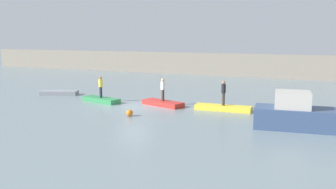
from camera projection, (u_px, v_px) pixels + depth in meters
ground_plane at (134, 107)px, 27.37m from camera, size 120.00×120.00×0.00m
embankment_wall at (223, 65)px, 48.62m from camera, size 80.00×1.20×2.99m
motorboat at (301, 115)px, 20.70m from camera, size 5.63×2.71×2.14m
rowboat_grey at (59, 93)px, 32.93m from camera, size 3.46×2.33×0.37m
rowboat_green at (101, 100)px, 29.33m from camera, size 3.59×1.85×0.37m
rowboat_red at (163, 103)px, 27.82m from camera, size 3.58×2.13×0.36m
rowboat_yellow at (223, 108)px, 25.97m from camera, size 4.04×1.26×0.37m
person_white_shirt at (163, 88)px, 27.63m from camera, size 0.32×0.32×1.73m
person_yellow_shirt at (101, 86)px, 29.15m from camera, size 0.32×0.32×1.70m
person_dark_shirt at (223, 92)px, 25.78m from camera, size 0.32×0.32×1.76m
mooring_buoy at (130, 113)px, 24.11m from camera, size 0.45×0.45×0.45m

